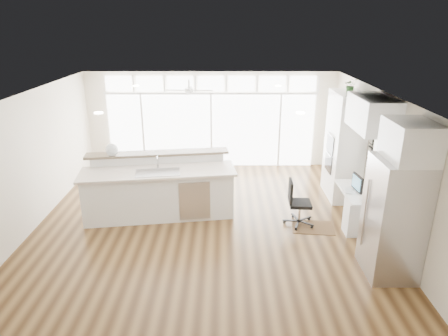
{
  "coord_description": "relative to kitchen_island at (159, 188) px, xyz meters",
  "views": [
    {
      "loc": [
        0.38,
        -7.1,
        3.98
      ],
      "look_at": [
        0.37,
        0.6,
        1.15
      ],
      "focal_mm": 32.0,
      "sensor_mm": 36.0,
      "label": 1
    }
  ],
  "objects": [
    {
      "name": "floor",
      "position": [
        1.02,
        -0.71,
        -0.65
      ],
      "size": [
        7.0,
        8.0,
        0.02
      ],
      "primitive_type": "cube",
      "color": "#422A14",
      "rests_on": "ground"
    },
    {
      "name": "ceiling",
      "position": [
        1.02,
        -0.71,
        2.06
      ],
      "size": [
        7.0,
        8.0,
        0.02
      ],
      "primitive_type": "cube",
      "color": "silver",
      "rests_on": "wall_back"
    },
    {
      "name": "wall_back",
      "position": [
        1.02,
        3.29,
        0.71
      ],
      "size": [
        7.0,
        0.04,
        2.7
      ],
      "primitive_type": "cube",
      "color": "silver",
      "rests_on": "floor"
    },
    {
      "name": "wall_front",
      "position": [
        1.02,
        -4.71,
        0.71
      ],
      "size": [
        7.0,
        0.04,
        2.7
      ],
      "primitive_type": "cube",
      "color": "silver",
      "rests_on": "floor"
    },
    {
      "name": "wall_left",
      "position": [
        -2.48,
        -0.71,
        0.71
      ],
      "size": [
        0.04,
        8.0,
        2.7
      ],
      "primitive_type": "cube",
      "color": "silver",
      "rests_on": "floor"
    },
    {
      "name": "wall_right",
      "position": [
        4.52,
        -0.71,
        0.71
      ],
      "size": [
        0.04,
        8.0,
        2.7
      ],
      "primitive_type": "cube",
      "color": "silver",
      "rests_on": "floor"
    },
    {
      "name": "glass_wall",
      "position": [
        1.02,
        3.23,
        0.41
      ],
      "size": [
        5.8,
        0.06,
        2.08
      ],
      "primitive_type": "cube",
      "color": "silver",
      "rests_on": "wall_back"
    },
    {
      "name": "transom_row",
      "position": [
        1.02,
        3.23,
        1.74
      ],
      "size": [
        5.9,
        0.06,
        0.4
      ],
      "primitive_type": "cube",
      "color": "silver",
      "rests_on": "wall_back"
    },
    {
      "name": "desk_window",
      "position": [
        4.48,
        -0.41,
        0.91
      ],
      "size": [
        0.04,
        0.85,
        0.85
      ],
      "primitive_type": "cube",
      "color": "white",
      "rests_on": "wall_right"
    },
    {
      "name": "ceiling_fan",
      "position": [
        0.52,
        2.09,
        1.84
      ],
      "size": [
        1.16,
        1.16,
        0.32
      ],
      "primitive_type": "cube",
      "color": "silver",
      "rests_on": "ceiling"
    },
    {
      "name": "recessed_lights",
      "position": [
        1.02,
        -0.51,
        2.04
      ],
      "size": [
        3.4,
        3.0,
        0.02
      ],
      "primitive_type": "cube",
      "color": "#EFE4CB",
      "rests_on": "ceiling"
    },
    {
      "name": "oven_cabinet",
      "position": [
        4.19,
        1.09,
        0.61
      ],
      "size": [
        0.64,
        1.2,
        2.5
      ],
      "primitive_type": "cube",
      "color": "white",
      "rests_on": "floor"
    },
    {
      "name": "desk_nook",
      "position": [
        4.15,
        -0.41,
        -0.26
      ],
      "size": [
        0.72,
        1.3,
        0.76
      ],
      "primitive_type": "cube",
      "color": "white",
      "rests_on": "floor"
    },
    {
      "name": "upper_cabinets",
      "position": [
        4.19,
        -0.41,
        1.71
      ],
      "size": [
        0.64,
        1.3,
        0.64
      ],
      "primitive_type": "cube",
      "color": "white",
      "rests_on": "wall_right"
    },
    {
      "name": "refrigerator",
      "position": [
        4.13,
        -2.06,
        0.36
      ],
      "size": [
        0.76,
        0.9,
        2.0
      ],
      "primitive_type": "cube",
      "color": "silver",
      "rests_on": "floor"
    },
    {
      "name": "fridge_cabinet",
      "position": [
        4.19,
        -2.06,
        1.66
      ],
      "size": [
        0.64,
        0.9,
        0.6
      ],
      "primitive_type": "cube",
      "color": "white",
      "rests_on": "wall_right"
    },
    {
      "name": "framed_photos",
      "position": [
        4.48,
        0.21,
        0.76
      ],
      "size": [
        0.06,
        0.22,
        0.8
      ],
      "primitive_type": "cube",
      "color": "black",
      "rests_on": "wall_right"
    },
    {
      "name": "kitchen_island",
      "position": [
        0.0,
        0.0,
        0.0
      ],
      "size": [
        3.37,
        1.66,
        1.29
      ],
      "primitive_type": "cube",
      "rotation": [
        0.0,
        0.0,
        0.14
      ],
      "color": "white",
      "rests_on": "floor"
    },
    {
      "name": "rug",
      "position": [
        3.22,
        -0.54,
        -0.64
      ],
      "size": [
        0.9,
        0.7,
        0.01
      ],
      "primitive_type": "cube",
      "rotation": [
        0.0,
        0.0,
        -0.11
      ],
      "color": "#362111",
      "rests_on": "floor"
    },
    {
      "name": "office_chair",
      "position": [
        2.95,
        -0.39,
        -0.16
      ],
      "size": [
        0.52,
        0.48,
        0.96
      ],
      "primitive_type": "cube",
      "rotation": [
        0.0,
        0.0,
        -0.05
      ],
      "color": "black",
      "rests_on": "floor"
    },
    {
      "name": "fishbowl",
      "position": [
        -1.0,
        0.26,
        0.78
      ],
      "size": [
        0.33,
        0.33,
        0.27
      ],
      "primitive_type": "sphere",
      "rotation": [
        0.0,
        0.0,
        0.29
      ],
      "color": "white",
      "rests_on": "kitchen_island"
    },
    {
      "name": "monitor",
      "position": [
        4.07,
        -0.41,
        0.3
      ],
      "size": [
        0.12,
        0.44,
        0.36
      ],
      "primitive_type": "cube",
      "rotation": [
        0.0,
        0.0,
        0.11
      ],
      "color": "black",
      "rests_on": "desk_nook"
    },
    {
      "name": "keyboard",
      "position": [
        3.9,
        -0.41,
        0.13
      ],
      "size": [
        0.16,
        0.32,
        0.02
      ],
      "primitive_type": "cube",
      "rotation": [
        0.0,
        0.0,
        -0.16
      ],
      "color": "silver",
      "rests_on": "desk_nook"
    },
    {
      "name": "potted_plant",
      "position": [
        4.19,
        1.09,
        1.98
      ],
      "size": [
        0.33,
        0.36,
        0.24
      ],
      "primitive_type": "imported",
      "rotation": [
        0.0,
        0.0,
        -0.17
      ],
      "color": "#2F622A",
      "rests_on": "oven_cabinet"
    }
  ]
}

